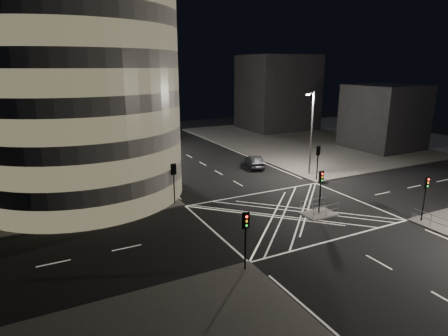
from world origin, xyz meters
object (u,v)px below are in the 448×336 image
traffic_signal_fr (318,156)px  street_lamp_right_far (311,131)px  traffic_signal_nr (426,190)px  central_island (319,214)px  traffic_signal_fl (174,176)px  street_lamp_left_near (150,140)px  traffic_signal_nl (246,230)px  street_lamp_left_far (115,119)px  traffic_signal_island (321,184)px  sedan (254,162)px

traffic_signal_fr → street_lamp_right_far: (0.64, 2.20, 2.63)m
traffic_signal_fr → traffic_signal_nr: 13.60m
central_island → traffic_signal_nr: size_ratio=0.75×
traffic_signal_fl → street_lamp_left_near: bearing=97.0°
traffic_signal_fl → traffic_signal_nl: size_ratio=1.00×
traffic_signal_nr → street_lamp_right_far: (0.64, 15.80, 2.63)m
traffic_signal_nl → traffic_signal_fr: bearing=37.7°
central_island → street_lamp_left_far: size_ratio=0.30×
street_lamp_left_near → street_lamp_left_far: (0.00, 18.00, 0.00)m
traffic_signal_fr → traffic_signal_island: (-6.80, -8.30, 0.00)m
central_island → traffic_signal_nl: size_ratio=0.75×
traffic_signal_fr → traffic_signal_fl: bearing=180.0°
street_lamp_left_far → traffic_signal_nl: bearing=-89.0°
traffic_signal_nr → traffic_signal_island: size_ratio=1.00×
traffic_signal_fl → traffic_signal_nr: same height
traffic_signal_fl → street_lamp_right_far: size_ratio=0.40×
traffic_signal_island → traffic_signal_fl: bearing=142.5°
central_island → traffic_signal_fr: (6.80, 8.30, 2.84)m
traffic_signal_fl → traffic_signal_nl: same height
traffic_signal_fl → traffic_signal_island: same height
street_lamp_right_far → sedan: street_lamp_right_far is taller
traffic_signal_nl → street_lamp_left_near: street_lamp_left_near is taller
central_island → street_lamp_left_near: size_ratio=0.30×
traffic_signal_nr → street_lamp_left_far: (-18.24, 36.80, 2.63)m
street_lamp_left_far → traffic_signal_fr: bearing=-51.8°
traffic_signal_nl → street_lamp_left_near: (-0.64, 18.80, 2.63)m
traffic_signal_island → street_lamp_left_far: street_lamp_left_far is taller
traffic_signal_nl → street_lamp_right_far: (18.24, 15.80, 2.63)m
sedan → street_lamp_right_far: bearing=142.5°
street_lamp_left_near → street_lamp_right_far: bearing=-9.0°
traffic_signal_fl → street_lamp_right_far: street_lamp_right_far is taller
traffic_signal_fl → street_lamp_right_far: (18.24, 2.20, 2.63)m
sedan → traffic_signal_fl: bearing=48.8°
traffic_signal_fl → traffic_signal_island: 13.62m
central_island → street_lamp_left_near: (-11.44, 13.50, 5.47)m
traffic_signal_nr → street_lamp_left_far: street_lamp_left_far is taller
traffic_signal_island → street_lamp_left_far: 33.61m
central_island → sedan: bearing=78.7°
street_lamp_right_far → street_lamp_left_near: bearing=171.0°
street_lamp_left_far → street_lamp_right_far: 28.23m
traffic_signal_nr → traffic_signal_island: 8.62m
traffic_signal_fr → street_lamp_right_far: 3.48m
traffic_signal_fl → traffic_signal_island: size_ratio=1.00×
sedan → street_lamp_left_far: bearing=-27.0°
traffic_signal_island → street_lamp_right_far: bearing=54.7°
street_lamp_left_far → street_lamp_right_far: size_ratio=1.00×
traffic_signal_fl → traffic_signal_nr: bearing=-37.7°
traffic_signal_nl → traffic_signal_nr: (17.60, 0.00, 0.00)m
sedan → central_island: bearing=97.1°
traffic_signal_nl → street_lamp_left_near: size_ratio=0.40×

